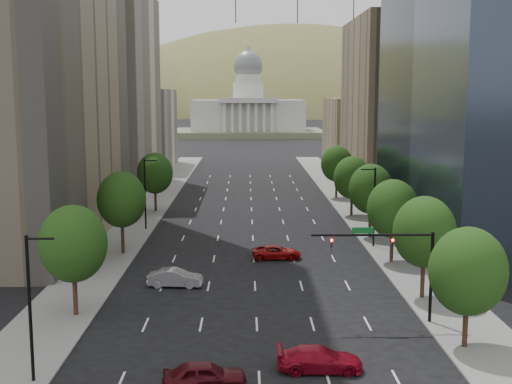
{
  "coord_description": "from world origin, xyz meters",
  "views": [
    {
      "loc": [
        -0.75,
        -17.85,
        17.14
      ],
      "look_at": [
        0.14,
        43.6,
        8.0
      ],
      "focal_mm": 46.74,
      "sensor_mm": 36.0,
      "label": 1
    }
  ],
  "objects_px": {
    "car_maroon": "(205,376)",
    "capitol": "(248,115)",
    "car_red_near": "(320,359)",
    "traffic_signal": "(399,256)",
    "car_silver": "(175,278)",
    "car_red_far": "(277,252)"
  },
  "relations": [
    {
      "from": "capitol",
      "to": "car_maroon",
      "type": "bearing_deg",
      "value": -90.8
    },
    {
      "from": "car_red_near",
      "to": "car_silver",
      "type": "bearing_deg",
      "value": 31.31
    },
    {
      "from": "car_maroon",
      "to": "traffic_signal",
      "type": "bearing_deg",
      "value": -59.13
    },
    {
      "from": "car_red_far",
      "to": "car_maroon",
      "type": "bearing_deg",
      "value": 167.55
    },
    {
      "from": "capitol",
      "to": "traffic_signal",
      "type": "bearing_deg",
      "value": -87.26
    },
    {
      "from": "car_red_near",
      "to": "car_maroon",
      "type": "bearing_deg",
      "value": 110.5
    },
    {
      "from": "traffic_signal",
      "to": "car_red_near",
      "type": "relative_size",
      "value": 1.71
    },
    {
      "from": "traffic_signal",
      "to": "capitol",
      "type": "bearing_deg",
      "value": 92.74
    },
    {
      "from": "car_red_near",
      "to": "car_red_far",
      "type": "height_order",
      "value": "car_red_near"
    },
    {
      "from": "capitol",
      "to": "car_silver",
      "type": "height_order",
      "value": "capitol"
    },
    {
      "from": "car_maroon",
      "to": "capitol",
      "type": "bearing_deg",
      "value": -8.68
    },
    {
      "from": "traffic_signal",
      "to": "car_silver",
      "type": "bearing_deg",
      "value": 150.7
    },
    {
      "from": "capitol",
      "to": "car_maroon",
      "type": "xyz_separation_m",
      "value": [
        -3.22,
        -230.74,
        -7.74
      ]
    },
    {
      "from": "car_maroon",
      "to": "car_red_far",
      "type": "distance_m",
      "value": 31.42
    },
    {
      "from": "car_red_near",
      "to": "car_maroon",
      "type": "height_order",
      "value": "car_maroon"
    },
    {
      "from": "car_silver",
      "to": "car_red_far",
      "type": "xyz_separation_m",
      "value": [
        9.51,
        9.98,
        -0.1
      ]
    },
    {
      "from": "traffic_signal",
      "to": "car_maroon",
      "type": "distance_m",
      "value": 18.15
    },
    {
      "from": "traffic_signal",
      "to": "car_silver",
      "type": "height_order",
      "value": "traffic_signal"
    },
    {
      "from": "traffic_signal",
      "to": "car_silver",
      "type": "xyz_separation_m",
      "value": [
        -17.65,
        9.91,
        -4.36
      ]
    },
    {
      "from": "car_maroon",
      "to": "car_red_near",
      "type": "bearing_deg",
      "value": -78.06
    },
    {
      "from": "capitol",
      "to": "car_silver",
      "type": "relative_size",
      "value": 12.22
    },
    {
      "from": "capitol",
      "to": "car_red_near",
      "type": "relative_size",
      "value": 11.24
    }
  ]
}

